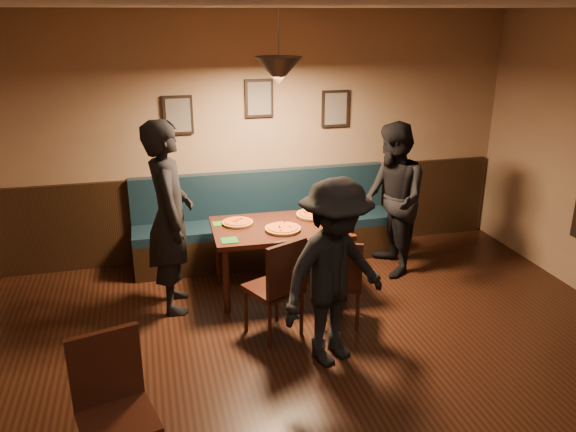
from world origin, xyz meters
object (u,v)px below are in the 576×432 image
(booth_bench, at_px, (266,220))
(diner_left, at_px, (170,217))
(tabasco_bottle, at_px, (328,216))
(chair_near_right, at_px, (341,279))
(dining_table, at_px, (280,259))
(diner_right, at_px, (392,200))
(chair_near_left, at_px, (273,286))
(diner_front, at_px, (335,273))
(cafe_chair_far, at_px, (117,419))
(soda_glass, at_px, (351,224))

(booth_bench, xyz_separation_m, diner_left, (-1.11, -0.87, 0.43))
(tabasco_bottle, bearing_deg, chair_near_right, -98.39)
(dining_table, xyz_separation_m, diner_right, (1.30, 0.17, 0.48))
(chair_near_left, bearing_deg, booth_bench, 55.23)
(diner_left, xyz_separation_m, tabasco_bottle, (1.60, 0.06, -0.15))
(dining_table, relative_size, diner_front, 0.85)
(dining_table, bearing_deg, cafe_chair_far, -121.96)
(cafe_chair_far, bearing_deg, chair_near_left, -145.80)
(diner_front, relative_size, soda_glass, 9.86)
(diner_right, distance_m, cafe_chair_far, 3.79)
(chair_near_right, bearing_deg, diner_front, -92.56)
(chair_near_right, relative_size, tabasco_bottle, 7.05)
(booth_bench, height_order, diner_left, diner_left)
(diner_front, relative_size, cafe_chair_far, 1.62)
(booth_bench, xyz_separation_m, tabasco_bottle, (0.49, -0.81, 0.28))
(diner_left, bearing_deg, tabasco_bottle, -86.87)
(diner_right, xyz_separation_m, soda_glass, (-0.66, -0.50, -0.04))
(chair_near_left, xyz_separation_m, diner_right, (1.55, 0.98, 0.37))
(booth_bench, height_order, diner_front, diner_front)
(diner_right, relative_size, cafe_chair_far, 1.72)
(diner_left, distance_m, tabasco_bottle, 1.60)
(diner_left, height_order, soda_glass, diner_left)
(diner_right, bearing_deg, cafe_chair_far, -44.02)
(chair_near_right, bearing_deg, soda_glass, 83.57)
(diner_front, distance_m, tabasco_bottle, 1.37)
(chair_near_left, height_order, diner_left, diner_left)
(booth_bench, distance_m, chair_near_right, 1.61)
(chair_near_right, relative_size, cafe_chair_far, 0.89)
(chair_near_left, relative_size, chair_near_right, 1.09)
(chair_near_right, bearing_deg, diner_right, 68.44)
(diner_right, height_order, cafe_chair_far, diner_right)
(diner_right, bearing_deg, soda_glass, -47.88)
(diner_right, height_order, soda_glass, diner_right)
(diner_front, bearing_deg, chair_near_left, 103.02)
(diner_front, bearing_deg, booth_bench, 68.93)
(tabasco_bottle, bearing_deg, dining_table, 179.64)
(booth_bench, distance_m, soda_glass, 1.33)
(soda_glass, height_order, cafe_chair_far, cafe_chair_far)
(diner_left, relative_size, tabasco_bottle, 15.19)
(booth_bench, xyz_separation_m, dining_table, (-0.03, -0.81, -0.14))
(soda_glass, bearing_deg, diner_front, -116.79)
(diner_right, distance_m, diner_front, 1.89)
(booth_bench, bearing_deg, diner_left, -141.80)
(chair_near_left, relative_size, diner_right, 0.56)
(diner_front, xyz_separation_m, soda_glass, (0.50, 0.99, 0.01))
(dining_table, bearing_deg, diner_left, -174.80)
(chair_near_left, relative_size, soda_glass, 5.90)
(soda_glass, bearing_deg, tabasco_bottle, 110.23)
(tabasco_bottle, bearing_deg, diner_front, -106.00)
(dining_table, distance_m, diner_right, 1.39)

